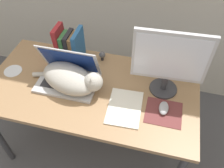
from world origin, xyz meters
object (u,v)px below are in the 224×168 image
object	(u,v)px
computer_mouse	(164,108)
book_row	(70,45)
cd_disc	(13,71)
external_monitor	(170,61)
laptop	(68,76)
notepad	(125,107)
cat	(71,79)
webcam	(102,55)

from	to	relation	value
computer_mouse	book_row	size ratio (longest dim) A/B	0.41
cd_disc	external_monitor	bearing A→B (deg)	4.74
laptop	notepad	distance (m)	0.42
cat	computer_mouse	distance (m)	0.58
cat	external_monitor	bearing A→B (deg)	12.31
external_monitor	computer_mouse	distance (m)	0.27
laptop	computer_mouse	world-z (taller)	laptop
external_monitor	cd_disc	bearing A→B (deg)	-175.26
computer_mouse	laptop	bearing A→B (deg)	172.39
book_row	cd_disc	world-z (taller)	book_row
external_monitor	computer_mouse	world-z (taller)	external_monitor
webcam	cd_disc	distance (m)	0.61
computer_mouse	webcam	size ratio (longest dim) A/B	1.43
book_row	laptop	bearing A→B (deg)	-73.00
laptop	external_monitor	size ratio (longest dim) A/B	0.89
notepad	cat	bearing A→B (deg)	167.05
computer_mouse	webcam	bearing A→B (deg)	144.22
webcam	cd_disc	world-z (taller)	webcam
external_monitor	notepad	distance (m)	0.37
cat	webcam	distance (m)	0.32
computer_mouse	webcam	world-z (taller)	webcam
cat	computer_mouse	bearing A→B (deg)	-3.99
webcam	laptop	bearing A→B (deg)	-120.62
computer_mouse	cd_disc	size ratio (longest dim) A/B	0.83
external_monitor	computer_mouse	bearing A→B (deg)	-83.53
laptop	external_monitor	world-z (taller)	external_monitor
cat	book_row	distance (m)	0.29
cd_disc	laptop	bearing A→B (deg)	0.52
book_row	notepad	size ratio (longest dim) A/B	0.88
cd_disc	computer_mouse	bearing A→B (deg)	-4.41
notepad	cd_disc	bearing A→B (deg)	171.45
book_row	cd_disc	xyz separation A→B (m)	(-0.33, -0.23, -0.11)
book_row	webcam	bearing A→B (deg)	7.45
webcam	cd_disc	bearing A→B (deg)	-155.07
computer_mouse	webcam	distance (m)	0.58
cat	notepad	size ratio (longest dim) A/B	1.77
laptop	book_row	world-z (taller)	laptop
laptop	cat	xyz separation A→B (m)	(0.04, -0.04, 0.03)
laptop	notepad	size ratio (longest dim) A/B	1.36
cd_disc	cat	bearing A→B (deg)	-4.96
laptop	cd_disc	world-z (taller)	laptop
external_monitor	webcam	xyz separation A→B (m)	(-0.45, 0.17, -0.19)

